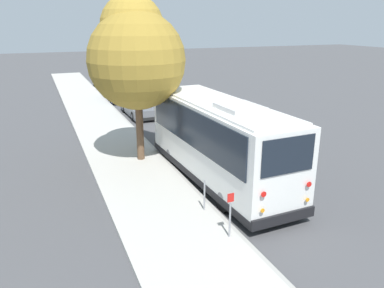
{
  "coord_description": "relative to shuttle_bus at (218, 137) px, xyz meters",
  "views": [
    {
      "loc": [
        -11.83,
        7.09,
        6.49
      ],
      "look_at": [
        2.85,
        1.0,
        1.3
      ],
      "focal_mm": 35.0,
      "sensor_mm": 36.0,
      "label": 1
    }
  ],
  "objects": [
    {
      "name": "ground_plane",
      "position": [
        -1.47,
        -0.4,
        -1.94
      ],
      "size": [
        160.0,
        160.0,
        0.0
      ],
      "primitive_type": "plane",
      "color": "#474749"
    },
    {
      "name": "sidewalk_slab",
      "position": [
        -1.47,
        3.15,
        -1.87
      ],
      "size": [
        80.0,
        3.44,
        0.15
      ],
      "primitive_type": "cube",
      "color": "#B2AFA8",
      "rests_on": "ground"
    },
    {
      "name": "curb_strip",
      "position": [
        -1.47,
        1.36,
        -1.87
      ],
      "size": [
        80.0,
        0.14,
        0.15
      ],
      "primitive_type": "cube",
      "color": "#9D9A94",
      "rests_on": "ground"
    },
    {
      "name": "shuttle_bus",
      "position": [
        0.0,
        0.0,
        0.0
      ],
      "size": [
        9.25,
        2.99,
        3.61
      ],
      "rotation": [
        0.0,
        0.0,
        0.04
      ],
      "color": "white",
      "rests_on": "ground"
    },
    {
      "name": "parked_sedan_gray",
      "position": [
        12.67,
        0.07,
        -1.32
      ],
      "size": [
        4.61,
        1.82,
        1.32
      ],
      "rotation": [
        0.0,
        0.0,
        0.01
      ],
      "color": "slate",
      "rests_on": "ground"
    },
    {
      "name": "parked_sedan_navy",
      "position": [
        18.85,
        0.38,
        -1.34
      ],
      "size": [
        4.37,
        1.8,
        1.29
      ],
      "rotation": [
        0.0,
        0.0,
        -0.04
      ],
      "color": "#19234C",
      "rests_on": "ground"
    },
    {
      "name": "parked_sedan_white",
      "position": [
        25.48,
        0.4,
        -1.33
      ],
      "size": [
        4.39,
        1.8,
        1.32
      ],
      "rotation": [
        0.0,
        0.0,
        -0.02
      ],
      "color": "silver",
      "rests_on": "ground"
    },
    {
      "name": "street_tree",
      "position": [
        3.57,
        2.43,
        3.21
      ],
      "size": [
        4.43,
        4.43,
        7.59
      ],
      "color": "brown",
      "rests_on": "sidewalk_slab"
    },
    {
      "name": "sign_post_near",
      "position": [
        -4.37,
        1.73,
        -1.03
      ],
      "size": [
        0.06,
        0.22,
        1.47
      ],
      "color": "gray",
      "rests_on": "sidewalk_slab"
    },
    {
      "name": "sign_post_far",
      "position": [
        -2.48,
        1.73,
        -1.23
      ],
      "size": [
        0.06,
        0.06,
        1.13
      ],
      "color": "gray",
      "rests_on": "sidewalk_slab"
    }
  ]
}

